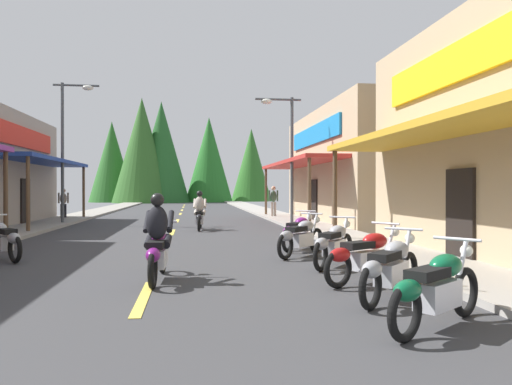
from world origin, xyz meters
name	(u,v)px	position (x,y,z in m)	size (l,w,h in m)	color
ground	(175,227)	(0.00, 22.57, -0.05)	(9.36, 75.15, 0.10)	#38383A
sidewalk_left	(40,226)	(-5.71, 22.57, 0.06)	(2.06, 75.15, 0.12)	gray
sidewalk_right	(301,223)	(5.71, 22.57, 0.06)	(2.06, 75.15, 0.12)	#9E9991
centerline_dashes	(177,221)	(0.00, 25.99, 0.01)	(0.16, 50.12, 0.01)	#E0C64C
storefront_right_far	(384,167)	(10.31, 24.07, 2.75)	(9.02, 12.41, 5.50)	tan
streetlamp_left	(69,133)	(-4.79, 23.74, 4.17)	(2.02, 0.30, 6.45)	#474C51
streetlamp_right	(285,141)	(4.77, 21.62, 3.72)	(2.02, 0.30, 5.64)	#474C51
motorcycle_parked_right_0	(437,287)	(3.57, 6.16, 0.49)	(1.79, 1.33, 1.04)	black
motorcycle_parked_right_1	(391,267)	(3.62, 7.61, 0.49)	(1.57, 1.60, 1.04)	black
motorcycle_parked_right_2	(366,255)	(3.74, 8.91, 0.49)	(1.90, 1.17, 1.04)	black
motorcycle_parked_right_3	(334,243)	(3.70, 10.74, 0.49)	(1.39, 1.75, 1.04)	black
motorcycle_parked_right_4	(301,236)	(3.36, 12.35, 0.49)	(1.54, 1.63, 1.04)	black
motorcycle_parked_right_5	(298,231)	(3.60, 13.71, 0.49)	(1.32, 1.80, 1.04)	black
motorcycle_parked_left_4	(2,239)	(-3.61, 12.65, 0.49)	(1.45, 1.70, 1.04)	black
rider_cruising_lead	(158,244)	(0.12, 9.62, 0.66)	(0.60, 2.14, 1.57)	black
rider_cruising_trailing	(200,214)	(1.04, 20.23, 0.66)	(0.60, 2.14, 1.57)	black
pedestrian_browsing	(273,199)	(5.28, 27.59, 1.05)	(0.56, 0.32, 1.80)	#B2A599
pedestrian_waiting	(63,202)	(-6.05, 27.72, 0.96)	(0.50, 0.41, 1.66)	black
treeline_backdrop	(170,156)	(-1.85, 61.03, 5.65)	(23.07, 11.49, 12.36)	#2D5D23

